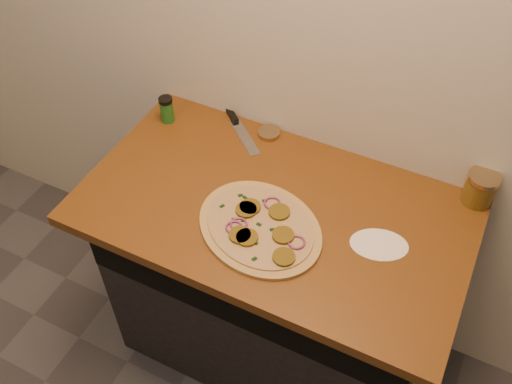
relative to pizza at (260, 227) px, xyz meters
The scene contains 8 objects.
cabinet 0.50m from the pizza, 90.39° to the left, with size 1.10×0.60×0.86m, color black.
countertop 0.11m from the pizza, 90.50° to the left, with size 1.20×0.70×0.04m, color brown.
pizza is the anchor object (origin of this frame).
chefs_knife 0.48m from the pizza, 125.76° to the left, with size 0.24×0.21×0.02m.
mason_jar_lid 0.42m from the pizza, 111.87° to the left, with size 0.08×0.08×0.02m, color tan.
salsa_jar 0.68m from the pizza, 36.18° to the left, with size 0.10×0.10×0.11m.
spice_shaker 0.60m from the pizza, 149.31° to the left, with size 0.05×0.05×0.10m.
flour_spill 0.35m from the pizza, 16.68° to the left, with size 0.17×0.17×0.00m, color white.
Camera 1 is at (0.47, 0.35, 2.21)m, focal length 40.00 mm.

